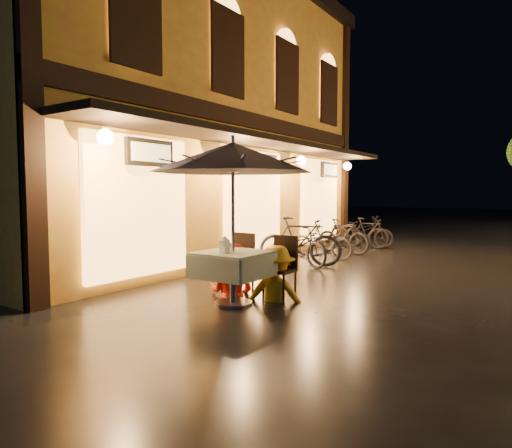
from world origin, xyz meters
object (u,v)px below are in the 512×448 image
Objects in this scene: table_lantern at (225,244)px; bicycle_0 at (298,245)px; person_orange at (231,244)px; patio_umbrella at (233,157)px; person_yellow at (276,247)px; cafe_table at (233,265)px.

table_lantern is 4.01m from bicycle_0.
table_lantern is 0.15× the size of person_orange.
person_yellow is at bearing 58.34° from patio_umbrella.
person_yellow is (0.37, 0.80, -0.10)m from table_lantern.
cafe_table is 0.61× the size of person_orange.
cafe_table is 3.79m from bicycle_0.
cafe_table is 0.40× the size of patio_umbrella.
person_orange is at bearing 129.10° from cafe_table.
table_lantern is 0.14× the size of bicycle_0.
cafe_table is 0.72m from person_orange.
person_orange is 0.80m from person_yellow.
person_orange is 0.99× the size of person_yellow.
cafe_table is 0.74m from person_yellow.
patio_umbrella is 1.50m from person_yellow.
cafe_table is 0.61× the size of person_yellow.
table_lantern is (-0.00, -0.20, -1.23)m from patio_umbrella.
table_lantern is at bearing -90.00° from patio_umbrella.
patio_umbrella reaches higher than person_orange.
bicycle_0 is (-0.93, 3.67, -1.69)m from patio_umbrella.
patio_umbrella is 1.52× the size of person_orange.
person_orange reaches higher than bicycle_0.
bicycle_0 is at bearing 103.48° from table_lantern.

